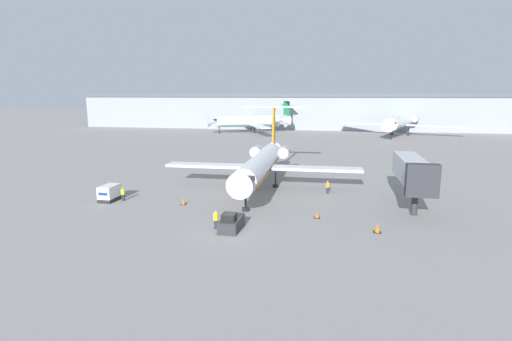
{
  "coord_description": "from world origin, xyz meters",
  "views": [
    {
      "loc": [
        9.64,
        -35.34,
        13.07
      ],
      "look_at": [
        0.0,
        12.95,
        3.63
      ],
      "focal_mm": 28.0,
      "sensor_mm": 36.0,
      "label": 1
    }
  ],
  "objects_px": {
    "traffic_cone_right": "(317,215)",
    "airplane_parked_far_left": "(250,121)",
    "airplane_parked_far_right": "(400,122)",
    "worker_by_wing": "(327,187)",
    "airplane_main": "(262,162)",
    "traffic_cone_mid": "(377,228)",
    "worker_near_tug": "(216,219)",
    "worker_on_apron": "(123,194)",
    "traffic_cone_left": "(183,201)",
    "jet_bridge": "(412,171)",
    "pushback_tug": "(231,223)",
    "luggage_cart": "(110,193)"
  },
  "relations": [
    {
      "from": "worker_by_wing",
      "to": "airplane_parked_far_left",
      "type": "xyz_separation_m",
      "value": [
        -28.17,
        82.3,
        3.01
      ]
    },
    {
      "from": "traffic_cone_mid",
      "to": "jet_bridge",
      "type": "height_order",
      "value": "jet_bridge"
    },
    {
      "from": "traffic_cone_right",
      "to": "worker_on_apron",
      "type": "bearing_deg",
      "value": 174.31
    },
    {
      "from": "traffic_cone_left",
      "to": "traffic_cone_mid",
      "type": "xyz_separation_m",
      "value": [
        21.95,
        -5.66,
        0.02
      ]
    },
    {
      "from": "worker_on_apron",
      "to": "traffic_cone_mid",
      "type": "xyz_separation_m",
      "value": [
        29.97,
        -5.85,
        -0.49
      ]
    },
    {
      "from": "traffic_cone_mid",
      "to": "traffic_cone_right",
      "type": "bearing_deg",
      "value": 149.64
    },
    {
      "from": "airplane_main",
      "to": "traffic_cone_mid",
      "type": "xyz_separation_m",
      "value": [
        14.29,
        -16.21,
        -3.3
      ]
    },
    {
      "from": "worker_near_tug",
      "to": "traffic_cone_left",
      "type": "bearing_deg",
      "value": 129.69
    },
    {
      "from": "traffic_cone_right",
      "to": "airplane_parked_far_left",
      "type": "relative_size",
      "value": 0.02
    },
    {
      "from": "traffic_cone_right",
      "to": "traffic_cone_mid",
      "type": "relative_size",
      "value": 0.77
    },
    {
      "from": "traffic_cone_right",
      "to": "jet_bridge",
      "type": "bearing_deg",
      "value": 28.81
    },
    {
      "from": "traffic_cone_left",
      "to": "airplane_parked_far_left",
      "type": "relative_size",
      "value": 0.02
    },
    {
      "from": "airplane_main",
      "to": "airplane_parked_far_right",
      "type": "xyz_separation_m",
      "value": [
        30.32,
        80.68,
        0.56
      ]
    },
    {
      "from": "worker_by_wing",
      "to": "airplane_parked_far_left",
      "type": "height_order",
      "value": "airplane_parked_far_left"
    },
    {
      "from": "traffic_cone_right",
      "to": "airplane_parked_far_right",
      "type": "bearing_deg",
      "value": 76.79
    },
    {
      "from": "jet_bridge",
      "to": "worker_near_tug",
      "type": "bearing_deg",
      "value": -150.6
    },
    {
      "from": "worker_by_wing",
      "to": "jet_bridge",
      "type": "height_order",
      "value": "jet_bridge"
    },
    {
      "from": "traffic_cone_mid",
      "to": "jet_bridge",
      "type": "relative_size",
      "value": 0.07
    },
    {
      "from": "worker_on_apron",
      "to": "airplane_parked_far_left",
      "type": "distance_m",
      "value": 91.14
    },
    {
      "from": "worker_by_wing",
      "to": "airplane_main",
      "type": "bearing_deg",
      "value": 170.01
    },
    {
      "from": "airplane_main",
      "to": "traffic_cone_left",
      "type": "height_order",
      "value": "airplane_main"
    },
    {
      "from": "worker_near_tug",
      "to": "worker_by_wing",
      "type": "height_order",
      "value": "worker_near_tug"
    },
    {
      "from": "airplane_parked_far_right",
      "to": "jet_bridge",
      "type": "bearing_deg",
      "value": -97.49
    },
    {
      "from": "worker_near_tug",
      "to": "airplane_parked_far_left",
      "type": "relative_size",
      "value": 0.05
    },
    {
      "from": "worker_by_wing",
      "to": "airplane_parked_far_right",
      "type": "height_order",
      "value": "airplane_parked_far_right"
    },
    {
      "from": "airplane_main",
      "to": "worker_on_apron",
      "type": "height_order",
      "value": "airplane_main"
    },
    {
      "from": "worker_near_tug",
      "to": "jet_bridge",
      "type": "relative_size",
      "value": 0.15
    },
    {
      "from": "airplane_main",
      "to": "jet_bridge",
      "type": "xyz_separation_m",
      "value": [
        18.79,
        -7.03,
        0.75
      ]
    },
    {
      "from": "pushback_tug",
      "to": "worker_near_tug",
      "type": "height_order",
      "value": "pushback_tug"
    },
    {
      "from": "jet_bridge",
      "to": "traffic_cone_mid",
      "type": "bearing_deg",
      "value": -116.13
    },
    {
      "from": "traffic_cone_left",
      "to": "traffic_cone_right",
      "type": "distance_m",
      "value": 16.2
    },
    {
      "from": "worker_on_apron",
      "to": "traffic_cone_mid",
      "type": "relative_size",
      "value": 2.04
    },
    {
      "from": "pushback_tug",
      "to": "worker_on_apron",
      "type": "relative_size",
      "value": 2.28
    },
    {
      "from": "worker_near_tug",
      "to": "worker_on_apron",
      "type": "distance_m",
      "value": 16.5
    },
    {
      "from": "pushback_tug",
      "to": "airplane_parked_far_left",
      "type": "bearing_deg",
      "value": 101.02
    },
    {
      "from": "worker_on_apron",
      "to": "traffic_cone_left",
      "type": "distance_m",
      "value": 8.04
    },
    {
      "from": "airplane_parked_far_left",
      "to": "airplane_parked_far_right",
      "type": "distance_m",
      "value": 49.27
    },
    {
      "from": "traffic_cone_right",
      "to": "jet_bridge",
      "type": "xyz_separation_m",
      "value": [
        10.4,
        5.72,
        4.15
      ]
    },
    {
      "from": "airplane_parked_far_right",
      "to": "worker_near_tug",
      "type": "bearing_deg",
      "value": -107.68
    },
    {
      "from": "traffic_cone_left",
      "to": "airplane_parked_far_right",
      "type": "relative_size",
      "value": 0.02
    },
    {
      "from": "traffic_cone_left",
      "to": "jet_bridge",
      "type": "bearing_deg",
      "value": 7.57
    },
    {
      "from": "traffic_cone_left",
      "to": "worker_by_wing",
      "type": "bearing_deg",
      "value": 27.87
    },
    {
      "from": "traffic_cone_right",
      "to": "airplane_parked_far_right",
      "type": "height_order",
      "value": "airplane_parked_far_right"
    },
    {
      "from": "luggage_cart",
      "to": "airplane_parked_far_right",
      "type": "distance_m",
      "value": 103.08
    },
    {
      "from": "worker_by_wing",
      "to": "airplane_parked_far_right",
      "type": "xyz_separation_m",
      "value": [
        21.1,
        82.3,
        3.36
      ]
    },
    {
      "from": "pushback_tug",
      "to": "worker_on_apron",
      "type": "height_order",
      "value": "pushback_tug"
    },
    {
      "from": "luggage_cart",
      "to": "jet_bridge",
      "type": "relative_size",
      "value": 0.23
    },
    {
      "from": "worker_by_wing",
      "to": "traffic_cone_right",
      "type": "xyz_separation_m",
      "value": [
        -0.84,
        -11.13,
        -0.6
      ]
    },
    {
      "from": "worker_near_tug",
      "to": "airplane_parked_far_right",
      "type": "bearing_deg",
      "value": 72.32
    },
    {
      "from": "pushback_tug",
      "to": "luggage_cart",
      "type": "xyz_separation_m",
      "value": [
        -17.62,
        7.48,
        0.29
      ]
    }
  ]
}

